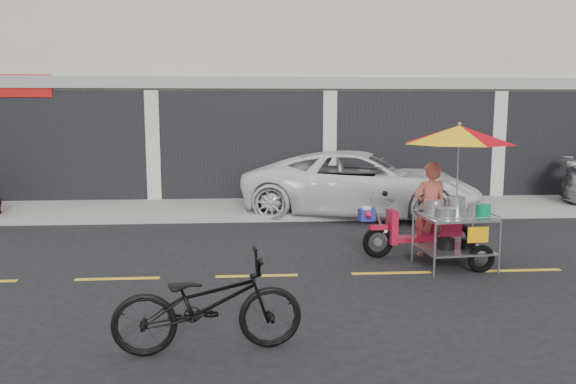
{
  "coord_description": "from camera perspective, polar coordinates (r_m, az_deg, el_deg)",
  "views": [
    {
      "loc": [
        -2.12,
        -7.94,
        2.39
      ],
      "look_at": [
        -1.5,
        0.6,
        1.15
      ],
      "focal_mm": 35.0,
      "sensor_mm": 36.0,
      "label": 1
    }
  ],
  "objects": [
    {
      "name": "centerline",
      "position": [
        8.56,
        10.47,
        -8.09
      ],
      "size": [
        42.0,
        0.1,
        0.01
      ],
      "primitive_type": "cube",
      "color": "gold",
      "rests_on": "ground"
    },
    {
      "name": "white_pickup",
      "position": [
        12.99,
        7.44,
        0.87
      ],
      "size": [
        5.8,
        3.83,
        1.48
      ],
      "primitive_type": "imported",
      "rotation": [
        0.0,
        0.0,
        1.29
      ],
      "color": "white",
      "rests_on": "ground"
    },
    {
      "name": "sidewalk",
      "position": [
        13.8,
        4.75,
        -1.45
      ],
      "size": [
        45.0,
        3.0,
        0.15
      ],
      "primitive_type": "cube",
      "color": "gray",
      "rests_on": "ground"
    },
    {
      "name": "shophouse_block",
      "position": [
        19.26,
        11.04,
        13.58
      ],
      "size": [
        36.0,
        8.11,
        10.4
      ],
      "color": "beige",
      "rests_on": "ground"
    },
    {
      "name": "food_vendor_rig",
      "position": [
        9.11,
        15.8,
        1.7
      ],
      "size": [
        2.34,
        1.86,
        2.23
      ],
      "rotation": [
        0.0,
        0.0,
        0.1
      ],
      "color": "black",
      "rests_on": "ground"
    },
    {
      "name": "near_bicycle",
      "position": [
        5.73,
        -8.13,
        -11.16
      ],
      "size": [
        1.94,
        0.85,
        0.99
      ],
      "primitive_type": "imported",
      "rotation": [
        0.0,
        0.0,
        1.68
      ],
      "color": "black",
      "rests_on": "ground"
    },
    {
      "name": "ground",
      "position": [
        8.56,
        10.47,
        -8.12
      ],
      "size": [
        90.0,
        90.0,
        0.0
      ],
      "primitive_type": "plane",
      "color": "black"
    }
  ]
}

